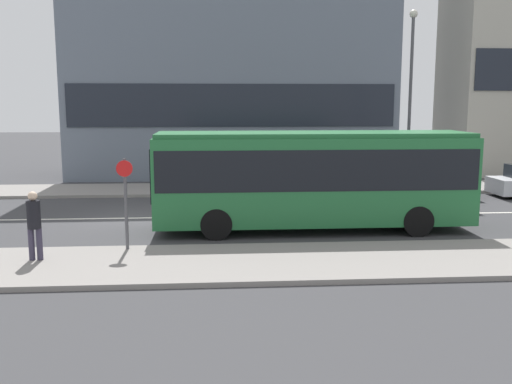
% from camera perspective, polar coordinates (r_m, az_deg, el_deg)
% --- Properties ---
extents(ground_plane, '(120.00, 120.00, 0.00)m').
position_cam_1_polar(ground_plane, '(20.91, -11.69, -2.57)').
color(ground_plane, '#3A3A3D').
extents(sidewalk_near, '(44.00, 3.50, 0.13)m').
position_cam_1_polar(sidewalk_near, '(14.89, -14.80, -7.13)').
color(sidewalk_near, gray).
rests_on(sidewalk_near, ground_plane).
extents(sidewalk_far, '(44.00, 3.50, 0.13)m').
position_cam_1_polar(sidewalk_far, '(27.01, -10.00, 0.22)').
color(sidewalk_far, gray).
rests_on(sidewalk_far, ground_plane).
extents(lane_centerline, '(41.80, 0.16, 0.01)m').
position_cam_1_polar(lane_centerline, '(20.90, -11.69, -2.56)').
color(lane_centerline, silver).
rests_on(lane_centerline, ground_plane).
extents(apartment_block_left_tower, '(17.66, 5.55, 14.35)m').
position_cam_1_polar(apartment_block_left_tower, '(32.70, -2.51, 14.34)').
color(apartment_block_left_tower, slate).
rests_on(apartment_block_left_tower, ground_plane).
extents(city_bus, '(10.08, 2.49, 3.18)m').
position_cam_1_polar(city_bus, '(18.37, 5.67, 1.78)').
color(city_bus, '#236B38').
rests_on(city_bus, ground_plane).
extents(parked_car_0, '(4.68, 1.86, 1.34)m').
position_cam_1_polar(parked_car_0, '(25.62, 15.88, 0.83)').
color(parked_car_0, black).
rests_on(parked_car_0, ground_plane).
extents(pedestrian_near_stop, '(0.35, 0.34, 1.77)m').
position_cam_1_polar(pedestrian_near_stop, '(15.49, -21.31, -2.73)').
color(pedestrian_near_stop, '#383347').
rests_on(pedestrian_near_stop, sidewalk_near).
extents(bus_stop_sign, '(0.44, 0.12, 2.50)m').
position_cam_1_polar(bus_stop_sign, '(15.82, -12.91, -0.42)').
color(bus_stop_sign, '#4C4C51').
rests_on(bus_stop_sign, sidewalk_near).
extents(street_lamp, '(0.36, 0.36, 7.99)m').
position_cam_1_polar(street_lamp, '(26.77, 15.21, 10.39)').
color(street_lamp, '#4C4C51').
rests_on(street_lamp, sidewalk_far).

